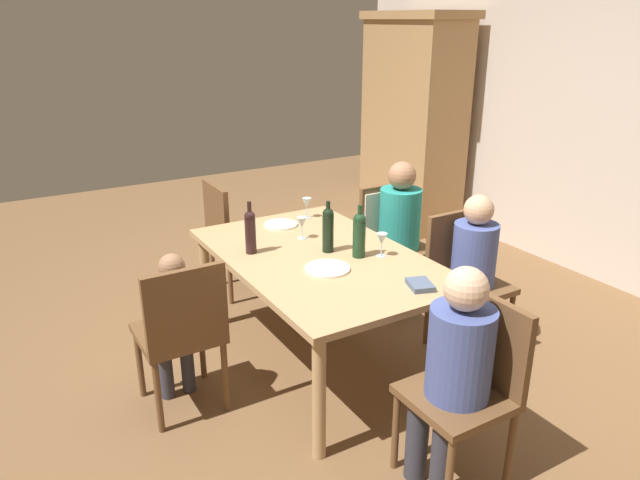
# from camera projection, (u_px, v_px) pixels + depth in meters

# --- Properties ---
(ground_plane) EXTENTS (10.00, 10.00, 0.00)m
(ground_plane) POSITION_uv_depth(u_px,v_px,m) (320.00, 359.00, 3.89)
(ground_plane) COLOR brown
(rear_room_partition) EXTENTS (6.40, 0.12, 2.70)m
(rear_room_partition) POSITION_uv_depth(u_px,v_px,m) (614.00, 119.00, 4.72)
(rear_room_partition) COLOR beige
(rear_room_partition) RESTS_ON ground_plane
(armoire_cabinet) EXTENTS (1.18, 0.62, 2.18)m
(armoire_cabinet) POSITION_uv_depth(u_px,v_px,m) (413.00, 121.00, 6.18)
(armoire_cabinet) COLOR #A87F51
(armoire_cabinet) RESTS_ON ground_plane
(dining_table) EXTENTS (1.72, 1.09, 0.74)m
(dining_table) POSITION_uv_depth(u_px,v_px,m) (320.00, 267.00, 3.66)
(dining_table) COLOR tan
(dining_table) RESTS_ON ground_plane
(chair_far_right) EXTENTS (0.44, 0.44, 0.92)m
(chair_far_right) POSITION_uv_depth(u_px,v_px,m) (463.00, 272.00, 3.90)
(chair_far_right) COLOR brown
(chair_far_right) RESTS_ON ground_plane
(chair_right_end) EXTENTS (0.44, 0.44, 0.92)m
(chair_right_end) POSITION_uv_depth(u_px,v_px,m) (471.00, 378.00, 2.75)
(chair_right_end) COLOR brown
(chair_right_end) RESTS_ON ground_plane
(chair_far_left) EXTENTS (0.45, 0.44, 0.92)m
(chair_far_left) POSITION_uv_depth(u_px,v_px,m) (389.00, 228.00, 4.53)
(chair_far_left) COLOR brown
(chair_far_left) RESTS_ON ground_plane
(chair_near) EXTENTS (0.44, 0.44, 0.92)m
(chair_near) POSITION_uv_depth(u_px,v_px,m) (182.00, 328.00, 3.19)
(chair_near) COLOR brown
(chair_near) RESTS_ON ground_plane
(chair_left_end) EXTENTS (0.44, 0.44, 0.92)m
(chair_left_end) POSITION_uv_depth(u_px,v_px,m) (231.00, 230.00, 4.66)
(chair_left_end) COLOR brown
(chair_left_end) RESTS_ON ground_plane
(person_woman_host) EXTENTS (0.33, 0.28, 1.08)m
(person_woman_host) POSITION_uv_depth(u_px,v_px,m) (476.00, 264.00, 3.78)
(person_woman_host) COLOR #33333D
(person_woman_host) RESTS_ON ground_plane
(person_man_bearded) EXTENTS (0.30, 0.34, 1.12)m
(person_man_bearded) POSITION_uv_depth(u_px,v_px,m) (455.00, 364.00, 2.65)
(person_man_bearded) COLOR #33333D
(person_man_bearded) RESTS_ON ground_plane
(person_man_guest) EXTENTS (0.36, 0.31, 1.14)m
(person_man_guest) POSITION_uv_depth(u_px,v_px,m) (402.00, 226.00, 4.39)
(person_man_guest) COLOR #33333D
(person_man_guest) RESTS_ON ground_plane
(person_child_small) EXTENTS (0.25, 0.22, 0.94)m
(person_child_small) POSITION_uv_depth(u_px,v_px,m) (175.00, 315.00, 3.28)
(person_child_small) COLOR #33333D
(person_child_small) RESTS_ON ground_plane
(wine_bottle_tall_green) EXTENTS (0.07, 0.07, 0.33)m
(wine_bottle_tall_green) POSITION_uv_depth(u_px,v_px,m) (328.00, 229.00, 3.64)
(wine_bottle_tall_green) COLOR black
(wine_bottle_tall_green) RESTS_ON dining_table
(wine_bottle_dark_red) EXTENTS (0.08, 0.08, 0.33)m
(wine_bottle_dark_red) POSITION_uv_depth(u_px,v_px,m) (359.00, 234.00, 3.56)
(wine_bottle_dark_red) COLOR #19381E
(wine_bottle_dark_red) RESTS_ON dining_table
(wine_bottle_short_olive) EXTENTS (0.07, 0.07, 0.33)m
(wine_bottle_short_olive) POSITION_uv_depth(u_px,v_px,m) (250.00, 230.00, 3.62)
(wine_bottle_short_olive) COLOR black
(wine_bottle_short_olive) RESTS_ON dining_table
(wine_glass_near_left) EXTENTS (0.07, 0.07, 0.15)m
(wine_glass_near_left) POSITION_uv_depth(u_px,v_px,m) (307.00, 204.00, 4.28)
(wine_glass_near_left) COLOR silver
(wine_glass_near_left) RESTS_ON dining_table
(wine_glass_centre) EXTENTS (0.07, 0.07, 0.15)m
(wine_glass_centre) POSITION_uv_depth(u_px,v_px,m) (382.00, 240.00, 3.58)
(wine_glass_centre) COLOR silver
(wine_glass_centre) RESTS_ON dining_table
(wine_glass_near_right) EXTENTS (0.07, 0.07, 0.15)m
(wine_glass_near_right) POSITION_uv_depth(u_px,v_px,m) (302.00, 223.00, 3.87)
(wine_glass_near_right) COLOR silver
(wine_glass_near_right) RESTS_ON dining_table
(dinner_plate_host) EXTENTS (0.27, 0.27, 0.01)m
(dinner_plate_host) POSITION_uv_depth(u_px,v_px,m) (327.00, 269.00, 3.42)
(dinner_plate_host) COLOR white
(dinner_plate_host) RESTS_ON dining_table
(dinner_plate_guest_left) EXTENTS (0.24, 0.24, 0.01)m
(dinner_plate_guest_left) POSITION_uv_depth(u_px,v_px,m) (281.00, 224.00, 4.15)
(dinner_plate_guest_left) COLOR white
(dinner_plate_guest_left) RESTS_ON dining_table
(folded_napkin) EXTENTS (0.19, 0.17, 0.03)m
(folded_napkin) POSITION_uv_depth(u_px,v_px,m) (420.00, 285.00, 3.19)
(folded_napkin) COLOR #4C5B75
(folded_napkin) RESTS_ON dining_table
(handbag) EXTENTS (0.30, 0.17, 0.22)m
(handbag) POSITION_uv_depth(u_px,v_px,m) (281.00, 268.00, 5.02)
(handbag) COLOR brown
(handbag) RESTS_ON ground_plane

